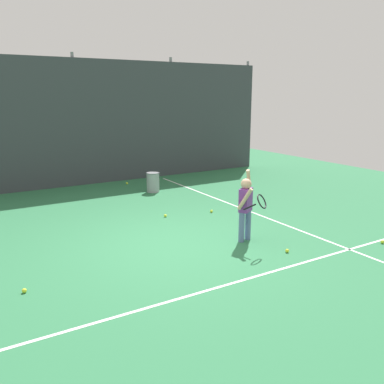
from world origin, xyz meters
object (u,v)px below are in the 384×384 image
Objects in this scene: tennis_ball_3 at (127,183)px; tennis_ball_4 at (165,216)px; tennis_ball_0 at (211,211)px; tennis_ball_5 at (24,291)px; ball_hopper at (153,182)px; tennis_ball_1 at (382,242)px; tennis_ball_2 at (287,251)px; tennis_player at (246,204)px.

tennis_ball_3 and tennis_ball_4 have the same top height.
tennis_ball_4 is at bearing 167.72° from tennis_ball_0.
tennis_ball_3 is 1.00× the size of tennis_ball_5.
ball_hopper reaches higher than tennis_ball_0.
tennis_ball_3 is (-0.55, 3.92, 0.00)m from tennis_ball_0.
tennis_ball_0 is 1.12m from tennis_ball_4.
tennis_ball_1 is 7.57m from tennis_ball_3.
tennis_ball_0 is 4.86m from tennis_ball_5.
ball_hopper reaches higher than tennis_ball_3.
tennis_ball_2 and tennis_ball_4 have the same top height.
tennis_ball_1 is at bearing -64.28° from tennis_ball_0.
ball_hopper is at bearing -78.46° from tennis_ball_3.
tennis_player is at bearing -92.81° from ball_hopper.
tennis_ball_0 is at bearing 44.41° from tennis_player.
tennis_ball_3 is 3.72m from tennis_ball_4.
tennis_ball_3 is 7.06m from tennis_ball_5.
tennis_ball_5 is at bearing 169.31° from tennis_ball_2.
tennis_ball_3 is at bearing 59.55° from tennis_player.
tennis_player is 4.53m from ball_hopper.
tennis_ball_2 is at bearing -94.82° from tennis_ball_0.
tennis_ball_3 and tennis_ball_5 have the same top height.
tennis_ball_1 is 1.00× the size of tennis_ball_3.
tennis_ball_0 is 3.71m from tennis_ball_1.
tennis_ball_0 is at bearing 23.75° from tennis_ball_5.
tennis_player is at bearing -74.36° from tennis_ball_4.
ball_hopper is at bearing 70.81° from tennis_ball_4.
ball_hopper is 8.52× the size of tennis_ball_4.
tennis_ball_0 is 2.77m from tennis_ball_2.
tennis_ball_3 is (-0.27, 1.32, -0.26)m from ball_hopper.
tennis_ball_1 is at bearing -65.21° from tennis_player.
tennis_ball_0 is 3.96m from tennis_ball_3.
tennis_ball_2 is 3.12m from tennis_ball_4.
tennis_ball_1 is at bearing -72.38° from ball_hopper.
tennis_ball_2 is at bearing -89.52° from ball_hopper.
tennis_ball_4 is (-0.55, -3.68, 0.00)m from tennis_ball_3.
tennis_ball_5 is (-4.45, -1.96, 0.00)m from tennis_ball_0.
tennis_ball_0 is at bearing -82.06° from tennis_ball_3.
tennis_ball_2 is at bearing -103.56° from tennis_player.
tennis_ball_4 is at bearing -109.19° from ball_hopper.
tennis_ball_4 is at bearing -98.54° from tennis_ball_3.
ball_hopper is 8.52× the size of tennis_ball_0.
tennis_ball_4 is at bearing 74.72° from tennis_player.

